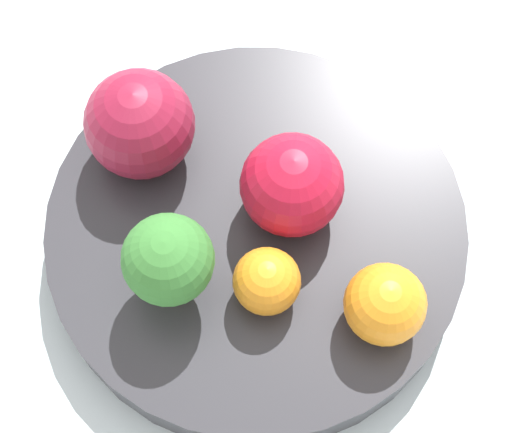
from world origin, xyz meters
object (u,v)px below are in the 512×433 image
(apple_red, at_px, (292,185))
(apple_green, at_px, (140,124))
(orange_back, at_px, (267,281))
(broccoli, at_px, (169,262))
(bowl, at_px, (256,235))
(orange_front, at_px, (385,304))

(apple_red, distance_m, apple_green, 0.09)
(orange_back, bearing_deg, broccoli, 91.11)
(bowl, height_order, apple_red, apple_red)
(apple_green, distance_m, orange_back, 0.11)
(bowl, relative_size, orange_front, 5.52)
(orange_front, bearing_deg, broccoli, 86.62)
(broccoli, distance_m, orange_back, 0.05)
(apple_green, bearing_deg, orange_front, -121.95)
(apple_red, bearing_deg, orange_back, 170.77)
(apple_green, distance_m, orange_front, 0.16)
(apple_green, bearing_deg, broccoli, -160.79)
(broccoli, relative_size, orange_front, 1.47)
(broccoli, xyz_separation_m, apple_green, (0.08, 0.03, -0.01))
(bowl, xyz_separation_m, broccoli, (-0.04, 0.04, 0.05))
(apple_red, relative_size, apple_green, 0.92)
(bowl, xyz_separation_m, orange_back, (-0.04, -0.01, 0.03))
(orange_front, xyz_separation_m, orange_back, (0.01, 0.06, -0.00))
(bowl, xyz_separation_m, apple_green, (0.04, 0.07, 0.05))
(apple_green, bearing_deg, apple_red, -107.69)
(orange_back, bearing_deg, orange_front, -97.00)
(broccoli, relative_size, apple_green, 1.03)
(broccoli, distance_m, apple_green, 0.08)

